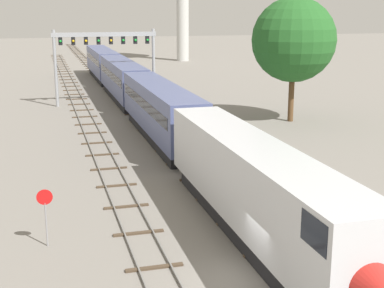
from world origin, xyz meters
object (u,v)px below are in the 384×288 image
object	(u,v)px
signal_gantry	(105,49)
trackside_tree_left	(294,40)
passenger_train	(137,92)
stop_sign	(45,210)

from	to	relation	value
signal_gantry	trackside_tree_left	bearing A→B (deg)	-42.10
trackside_tree_left	signal_gantry	bearing A→B (deg)	137.90
passenger_train	signal_gantry	distance (m)	9.39
passenger_train	trackside_tree_left	world-z (taller)	trackside_tree_left
stop_sign	trackside_tree_left	size ratio (longest dim) A/B	0.23
signal_gantry	trackside_tree_left	xyz separation A→B (m)	(16.71, -15.10, 1.61)
stop_sign	trackside_tree_left	distance (m)	35.27
trackside_tree_left	stop_sign	bearing A→B (deg)	-134.80
signal_gantry	stop_sign	bearing A→B (deg)	-101.04
stop_sign	passenger_train	bearing A→B (deg)	72.38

